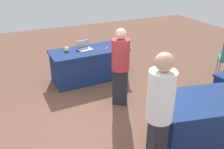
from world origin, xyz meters
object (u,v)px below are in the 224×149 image
at_px(yarn_ball, 67,49).
at_px(person_attendee_browsing, 120,64).
at_px(table_foreground, 90,64).
at_px(person_presenter, 160,110).
at_px(scissors_red, 107,48).
at_px(laptop_silver, 85,48).
at_px(table_mid_left, 206,119).

bearing_deg(yarn_ball, person_attendee_browsing, 115.67).
height_order(table_foreground, person_attendee_browsing, person_attendee_browsing).
relative_size(person_presenter, scissors_red, 9.66).
xyz_separation_m(laptop_silver, scissors_red, (-0.51, 0.13, -0.04)).
bearing_deg(person_attendee_browsing, yarn_ball, -28.79).
distance_m(table_mid_left, person_presenter, 1.25).
height_order(table_mid_left, yarn_ball, yarn_ball).
relative_size(table_mid_left, yarn_ball, 14.93).
bearing_deg(person_presenter, scissors_red, 3.05).
xyz_separation_m(person_presenter, yarn_ball, (0.37, -3.15, -0.16)).
bearing_deg(laptop_silver, person_presenter, 78.49).
xyz_separation_m(table_foreground, person_attendee_browsing, (-0.17, 1.33, 0.49)).
height_order(table_foreground, yarn_ball, yarn_ball).
relative_size(table_foreground, table_mid_left, 1.03).
distance_m(table_mid_left, person_attendee_browsing, 1.78).
bearing_deg(laptop_silver, scissors_red, 155.40).
xyz_separation_m(table_mid_left, scissors_red, (0.52, -2.80, 0.38)).
bearing_deg(table_foreground, person_presenter, 87.50).
height_order(table_foreground, person_presenter, person_presenter).
bearing_deg(person_attendee_browsing, scissors_red, -65.84).
bearing_deg(yarn_ball, scissors_red, 170.89).
xyz_separation_m(laptop_silver, yarn_ball, (0.42, -0.02, 0.02)).
bearing_deg(table_foreground, laptop_silver, -38.47).
xyz_separation_m(table_foreground, yarn_ball, (0.51, -0.09, 0.44)).
distance_m(table_mid_left, scissors_red, 2.87).
xyz_separation_m(person_presenter, scissors_red, (-0.56, -3.00, -0.21)).
height_order(yarn_ball, scissors_red, yarn_ball).
height_order(person_attendee_browsing, scissors_red, person_attendee_browsing).
distance_m(person_attendee_browsing, scissors_red, 1.30).
relative_size(table_mid_left, person_attendee_browsing, 1.14).
relative_size(person_presenter, yarn_ball, 14.53).
relative_size(table_foreground, yarn_ball, 15.34).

